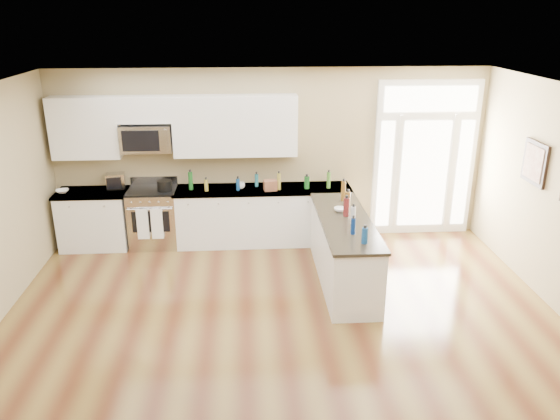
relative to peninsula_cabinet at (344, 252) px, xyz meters
name	(u,v)px	position (x,y,z in m)	size (l,w,h in m)	color
ground	(291,383)	(-0.93, -2.24, -0.43)	(8.00, 8.00, 0.00)	#532B17
room_shell	(292,231)	(-0.93, -2.24, 1.27)	(8.00, 8.00, 8.00)	tan
back_cabinet_left	(95,221)	(-3.80, 1.45, 0.00)	(1.10, 0.66, 0.94)	white
back_cabinet_right	(263,217)	(-1.08, 1.45, 0.00)	(2.85, 0.66, 0.94)	white
peninsula_cabinet	(344,252)	(0.00, 0.00, 0.00)	(0.69, 2.32, 0.94)	white
upper_cabinet_left	(85,128)	(-3.81, 1.59, 1.49)	(1.04, 0.33, 0.95)	white
upper_cabinet_right	(235,126)	(-1.50, 1.59, 1.49)	(1.94, 0.33, 0.95)	white
upper_cabinet_short	(145,109)	(-2.88, 1.59, 1.77)	(0.82, 0.33, 0.40)	white
microwave	(147,138)	(-2.88, 1.56, 1.33)	(0.78, 0.41, 0.42)	silver
entry_door	(425,159)	(1.62, 1.71, 0.87)	(1.70, 0.10, 2.60)	white
wall_art_near	(535,163)	(2.54, -0.04, 1.27)	(0.05, 0.58, 0.58)	black
kitchen_range	(154,217)	(-2.85, 1.45, 0.05)	(0.76, 0.68, 1.08)	silver
stockpot	(165,185)	(-2.63, 1.39, 0.60)	(0.23, 0.23, 0.18)	black
toaster_oven	(116,181)	(-3.43, 1.59, 0.63)	(0.29, 0.23, 0.25)	silver
cardboard_box	(270,185)	(-0.96, 1.32, 0.59)	(0.20, 0.15, 0.17)	brown
bowl_left	(62,191)	(-4.23, 1.42, 0.53)	(0.20, 0.20, 0.05)	white
bowl_peninsula	(340,210)	(-0.02, 0.30, 0.53)	(0.17, 0.17, 0.05)	white
cup_counter	(241,185)	(-1.43, 1.45, 0.55)	(0.13, 0.13, 0.10)	white
counter_bottles	(306,196)	(-0.47, 0.67, 0.63)	(2.42, 2.45, 0.30)	#19591E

